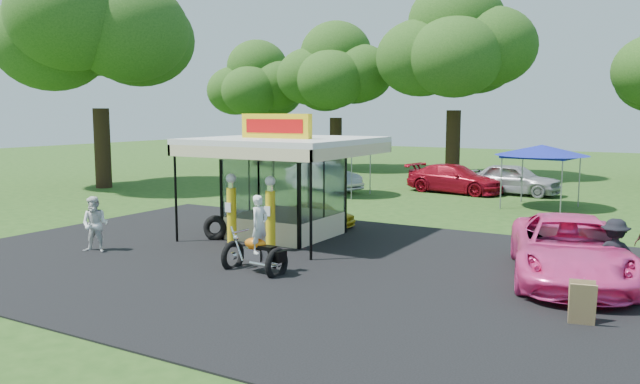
{
  "coord_description": "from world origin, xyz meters",
  "views": [
    {
      "loc": [
        9.52,
        -12.46,
        4.23
      ],
      "look_at": [
        -0.05,
        4.0,
        1.78
      ],
      "focal_mm": 35.0,
      "sensor_mm": 36.0,
      "label": 1
    }
  ],
  "objects_px": {
    "gas_station_kiosk": "(285,185)",
    "spectator_west": "(95,225)",
    "kiosk_car": "(318,214)",
    "tent_west": "(339,148)",
    "a_frame_sign": "(582,304)",
    "bg_car_c": "(514,179)",
    "bg_car_b": "(455,179)",
    "gas_pump_right": "(270,216)",
    "bg_car_a": "(324,176)",
    "tent_east": "(542,151)",
    "motorcycle": "(258,242)",
    "spectator_east_a": "(614,255)",
    "pink_sedan": "(570,249)",
    "gas_pump_left": "(232,212)"
  },
  "relations": [
    {
      "from": "gas_pump_right",
      "to": "spectator_east_a",
      "type": "distance_m",
      "value": 9.43
    },
    {
      "from": "gas_station_kiosk",
      "to": "a_frame_sign",
      "type": "bearing_deg",
      "value": -24.21
    },
    {
      "from": "kiosk_car",
      "to": "spectator_east_a",
      "type": "height_order",
      "value": "spectator_east_a"
    },
    {
      "from": "a_frame_sign",
      "to": "pink_sedan",
      "type": "relative_size",
      "value": 0.15
    },
    {
      "from": "spectator_west",
      "to": "tent_west",
      "type": "relative_size",
      "value": 0.45
    },
    {
      "from": "a_frame_sign",
      "to": "gas_station_kiosk",
      "type": "bearing_deg",
      "value": 144.2
    },
    {
      "from": "bg_car_b",
      "to": "tent_east",
      "type": "distance_m",
      "value": 6.12
    },
    {
      "from": "gas_pump_left",
      "to": "pink_sedan",
      "type": "height_order",
      "value": "gas_pump_left"
    },
    {
      "from": "motorcycle",
      "to": "tent_west",
      "type": "height_order",
      "value": "tent_west"
    },
    {
      "from": "gas_station_kiosk",
      "to": "pink_sedan",
      "type": "distance_m",
      "value": 9.35
    },
    {
      "from": "gas_station_kiosk",
      "to": "motorcycle",
      "type": "height_order",
      "value": "gas_station_kiosk"
    },
    {
      "from": "bg_car_b",
      "to": "tent_west",
      "type": "height_order",
      "value": "tent_west"
    },
    {
      "from": "spectator_west",
      "to": "tent_west",
      "type": "height_order",
      "value": "tent_west"
    },
    {
      "from": "bg_car_c",
      "to": "spectator_east_a",
      "type": "bearing_deg",
      "value": -153.67
    },
    {
      "from": "bg_car_a",
      "to": "a_frame_sign",
      "type": "bearing_deg",
      "value": -117.75
    },
    {
      "from": "tent_east",
      "to": "bg_car_a",
      "type": "bearing_deg",
      "value": 177.26
    },
    {
      "from": "a_frame_sign",
      "to": "tent_west",
      "type": "relative_size",
      "value": 0.23
    },
    {
      "from": "bg_car_a",
      "to": "tent_west",
      "type": "relative_size",
      "value": 1.21
    },
    {
      "from": "tent_east",
      "to": "spectator_west",
      "type": "bearing_deg",
      "value": -121.65
    },
    {
      "from": "spectator_west",
      "to": "gas_pump_right",
      "type": "bearing_deg",
      "value": 5.24
    },
    {
      "from": "gas_pump_right",
      "to": "a_frame_sign",
      "type": "bearing_deg",
      "value": -14.4
    },
    {
      "from": "gas_station_kiosk",
      "to": "gas_pump_left",
      "type": "xyz_separation_m",
      "value": [
        -0.57,
        -2.18,
        -0.66
      ]
    },
    {
      "from": "pink_sedan",
      "to": "bg_car_b",
      "type": "xyz_separation_m",
      "value": [
        -7.98,
        15.39,
        -0.06
      ]
    },
    {
      "from": "gas_pump_right",
      "to": "tent_east",
      "type": "distance_m",
      "value": 14.41
    },
    {
      "from": "bg_car_b",
      "to": "bg_car_c",
      "type": "relative_size",
      "value": 1.09
    },
    {
      "from": "kiosk_car",
      "to": "tent_west",
      "type": "bearing_deg",
      "value": 23.5
    },
    {
      "from": "gas_pump_right",
      "to": "bg_car_b",
      "type": "xyz_separation_m",
      "value": [
        0.37,
        16.48,
        -0.37
      ]
    },
    {
      "from": "gas_station_kiosk",
      "to": "motorcycle",
      "type": "relative_size",
      "value": 2.49
    },
    {
      "from": "spectator_east_a",
      "to": "gas_station_kiosk",
      "type": "bearing_deg",
      "value": -14.2
    },
    {
      "from": "a_frame_sign",
      "to": "tent_west",
      "type": "distance_m",
      "value": 20.28
    },
    {
      "from": "motorcycle",
      "to": "bg_car_b",
      "type": "height_order",
      "value": "motorcycle"
    },
    {
      "from": "gas_station_kiosk",
      "to": "bg_car_c",
      "type": "distance_m",
      "value": 15.8
    },
    {
      "from": "bg_car_b",
      "to": "pink_sedan",
      "type": "bearing_deg",
      "value": -143.44
    },
    {
      "from": "gas_station_kiosk",
      "to": "bg_car_a",
      "type": "xyz_separation_m",
      "value": [
        -5.2,
        11.71,
        -1.02
      ]
    },
    {
      "from": "bg_car_a",
      "to": "gas_station_kiosk",
      "type": "bearing_deg",
      "value": -136.98
    },
    {
      "from": "pink_sedan",
      "to": "kiosk_car",
      "type": "bearing_deg",
      "value": 146.01
    },
    {
      "from": "motorcycle",
      "to": "spectator_east_a",
      "type": "relative_size",
      "value": 1.24
    },
    {
      "from": "gas_station_kiosk",
      "to": "spectator_west",
      "type": "bearing_deg",
      "value": -127.27
    },
    {
      "from": "a_frame_sign",
      "to": "bg_car_c",
      "type": "distance_m",
      "value": 20.59
    },
    {
      "from": "spectator_west",
      "to": "tent_west",
      "type": "xyz_separation_m",
      "value": [
        0.1,
        15.28,
        1.57
      ]
    },
    {
      "from": "spectator_west",
      "to": "bg_car_b",
      "type": "distance_m",
      "value": 19.79
    },
    {
      "from": "bg_car_a",
      "to": "tent_west",
      "type": "height_order",
      "value": "tent_west"
    },
    {
      "from": "motorcycle",
      "to": "bg_car_a",
      "type": "height_order",
      "value": "motorcycle"
    },
    {
      "from": "gas_pump_right",
      "to": "a_frame_sign",
      "type": "xyz_separation_m",
      "value": [
        9.11,
        -2.34,
        -0.66
      ]
    },
    {
      "from": "a_frame_sign",
      "to": "bg_car_a",
      "type": "relative_size",
      "value": 0.19
    },
    {
      "from": "gas_pump_right",
      "to": "bg_car_b",
      "type": "distance_m",
      "value": 16.49
    },
    {
      "from": "bg_car_b",
      "to": "spectator_west",
      "type": "bearing_deg",
      "value": 174.68
    },
    {
      "from": "spectator_west",
      "to": "tent_east",
      "type": "distance_m",
      "value": 18.88
    },
    {
      "from": "bg_car_a",
      "to": "bg_car_b",
      "type": "distance_m",
      "value": 6.97
    },
    {
      "from": "spectator_west",
      "to": "tent_west",
      "type": "bearing_deg",
      "value": 64.47
    }
  ]
}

